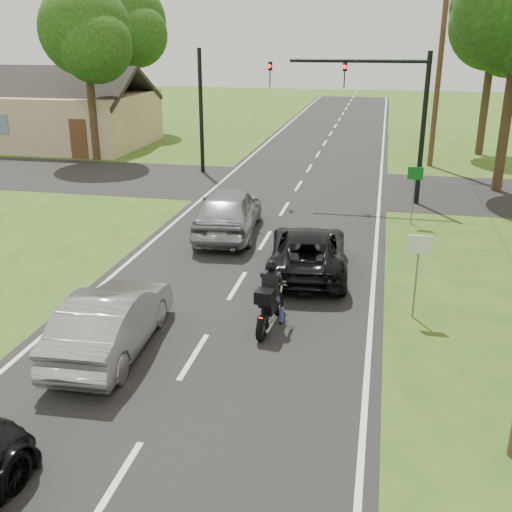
# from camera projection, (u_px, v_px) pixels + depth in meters

# --- Properties ---
(ground) EXTENTS (140.00, 140.00, 0.00)m
(ground) POSITION_uv_depth(u_px,v_px,m) (194.00, 357.00, 12.95)
(ground) COLOR #2B5618
(ground) RESTS_ON ground
(road) EXTENTS (8.00, 100.00, 0.01)m
(road) POSITION_uv_depth(u_px,v_px,m) (276.00, 223.00, 22.13)
(road) COLOR black
(road) RESTS_ON ground
(cross_road) EXTENTS (60.00, 7.00, 0.01)m
(cross_road) POSITION_uv_depth(u_px,v_px,m) (298.00, 186.00, 27.64)
(cross_road) COLOR black
(cross_road) RESTS_ON ground
(motorcycle_rider) EXTENTS (0.60, 1.99, 1.72)m
(motorcycle_rider) POSITION_uv_depth(u_px,v_px,m) (270.00, 302.00, 13.98)
(motorcycle_rider) COLOR black
(motorcycle_rider) RESTS_ON ground
(dark_suv) EXTENTS (2.64, 4.90, 1.31)m
(dark_suv) POSITION_uv_depth(u_px,v_px,m) (308.00, 251.00, 17.37)
(dark_suv) COLOR black
(dark_suv) RESTS_ON road
(silver_sedan) EXTENTS (1.72, 4.36, 1.41)m
(silver_sedan) POSITION_uv_depth(u_px,v_px,m) (111.00, 321.00, 12.99)
(silver_sedan) COLOR #A3A3A8
(silver_sedan) RESTS_ON road
(silver_suv) EXTENTS (2.47, 5.11, 1.68)m
(silver_suv) POSITION_uv_depth(u_px,v_px,m) (228.00, 211.00, 20.64)
(silver_suv) COLOR #97999F
(silver_suv) RESTS_ON road
(traffic_signal) EXTENTS (6.38, 0.44, 6.00)m
(traffic_signal) POSITION_uv_depth(u_px,v_px,m) (377.00, 100.00, 23.72)
(traffic_signal) COLOR black
(traffic_signal) RESTS_ON ground
(signal_pole_far) EXTENTS (0.20, 0.20, 6.00)m
(signal_pole_far) POSITION_uv_depth(u_px,v_px,m) (201.00, 112.00, 29.45)
(signal_pole_far) COLOR black
(signal_pole_far) RESTS_ON ground
(utility_pole_far) EXTENTS (1.60, 0.28, 10.00)m
(utility_pole_far) POSITION_uv_depth(u_px,v_px,m) (440.00, 66.00, 30.18)
(utility_pole_far) COLOR brown
(utility_pole_far) RESTS_ON ground
(sign_white) EXTENTS (0.55, 0.07, 2.12)m
(sign_white) POSITION_uv_depth(u_px,v_px,m) (418.00, 256.00, 14.22)
(sign_white) COLOR slate
(sign_white) RESTS_ON ground
(sign_green) EXTENTS (0.55, 0.07, 2.12)m
(sign_green) POSITION_uv_depth(u_px,v_px,m) (415.00, 182.00, 21.53)
(sign_green) COLOR slate
(sign_green) RESTS_ON ground
(tree_row_e) EXTENTS (5.28, 5.12, 9.61)m
(tree_row_e) POSITION_uv_depth(u_px,v_px,m) (500.00, 30.00, 32.41)
(tree_row_e) COLOR #332316
(tree_row_e) RESTS_ON ground
(tree_left_near) EXTENTS (5.12, 4.96, 9.22)m
(tree_left_near) POSITION_uv_depth(u_px,v_px,m) (89.00, 36.00, 31.13)
(tree_left_near) COLOR #332316
(tree_left_near) RESTS_ON ground
(tree_left_far) EXTENTS (5.76, 5.58, 10.14)m
(tree_left_far) POSITION_uv_depth(u_px,v_px,m) (129.00, 26.00, 40.46)
(tree_left_far) COLOR #332316
(tree_left_far) RESTS_ON ground
(house) EXTENTS (10.20, 8.00, 4.84)m
(house) POSITION_uv_depth(u_px,v_px,m) (64.00, 117.00, 37.48)
(house) COLOR tan
(house) RESTS_ON ground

